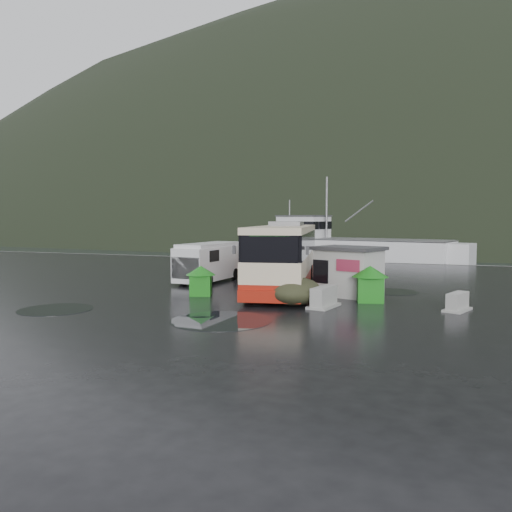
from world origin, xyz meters
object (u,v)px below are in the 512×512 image
at_px(coach_bus, 285,288).
at_px(waste_bin_left, 201,295).
at_px(fishing_trawler, 350,256).
at_px(dome_tent, 296,304).
at_px(ticket_kiosk, 348,296).
at_px(jersey_barrier_b, 457,311).
at_px(waste_bin_right, 370,302).
at_px(jersey_barrier_a, 324,307).
at_px(white_van, 210,282).

distance_m(coach_bus, waste_bin_left, 4.95).
xyz_separation_m(waste_bin_left, fishing_trawler, (2.12, 28.58, 0.00)).
xyz_separation_m(dome_tent, fishing_trawler, (-2.82, 29.47, 0.00)).
xyz_separation_m(ticket_kiosk, jersey_barrier_b, (4.73, -2.41, 0.00)).
xyz_separation_m(dome_tent, jersey_barrier_b, (6.38, 0.83, 0.00)).
height_order(dome_tent, jersey_barrier_b, dome_tent).
height_order(coach_bus, ticket_kiosk, coach_bus).
relative_size(waste_bin_right, fishing_trawler, 0.07).
height_order(coach_bus, waste_bin_right, coach_bus).
distance_m(coach_bus, jersey_barrier_a, 6.08).
relative_size(coach_bus, dome_tent, 4.25).
bearing_deg(waste_bin_right, ticket_kiosk, 130.17).
height_order(waste_bin_right, dome_tent, waste_bin_right).
bearing_deg(waste_bin_left, ticket_kiosk, 19.58).
distance_m(waste_bin_right, jersey_barrier_b, 3.68).
xyz_separation_m(waste_bin_left, ticket_kiosk, (6.60, 2.35, 0.00)).
distance_m(jersey_barrier_a, fishing_trawler, 30.00).
relative_size(ticket_kiosk, jersey_barrier_a, 1.75).
distance_m(jersey_barrier_a, jersey_barrier_b, 5.24).
relative_size(coach_bus, waste_bin_right, 7.84).
bearing_deg(dome_tent, waste_bin_right, 32.80).
distance_m(waste_bin_right, jersey_barrier_a, 2.61).
relative_size(waste_bin_left, jersey_barrier_b, 0.97).
bearing_deg(jersey_barrier_b, fishing_trawler, 107.82).
bearing_deg(fishing_trawler, ticket_kiosk, -66.01).
bearing_deg(jersey_barrier_b, dome_tent, -172.63).
bearing_deg(jersey_barrier_b, waste_bin_right, 164.17).
bearing_deg(ticket_kiosk, white_van, -176.61).
height_order(white_van, fishing_trawler, fishing_trawler).
bearing_deg(waste_bin_left, fishing_trawler, 85.76).
distance_m(waste_bin_left, jersey_barrier_a, 6.30).
xyz_separation_m(waste_bin_left, dome_tent, (4.94, -0.89, 0.00)).
xyz_separation_m(jersey_barrier_b, fishing_trawler, (-9.21, 28.65, 0.00)).
bearing_deg(waste_bin_right, white_van, 158.03).
bearing_deg(dome_tent, ticket_kiosk, 62.90).
bearing_deg(ticket_kiosk, fishing_trawler, 119.47).
distance_m(coach_bus, waste_bin_right, 5.73).
bearing_deg(waste_bin_right, coach_bus, 147.84).
relative_size(ticket_kiosk, fishing_trawler, 0.13).
height_order(white_van, waste_bin_left, white_van).
xyz_separation_m(white_van, waste_bin_right, (9.65, -3.89, 0.00)).
distance_m(coach_bus, ticket_kiosk, 4.02).
relative_size(jersey_barrier_a, fishing_trawler, 0.07).
bearing_deg(dome_tent, coach_bus, 112.38).
xyz_separation_m(white_van, waste_bin_left, (1.87, -4.84, 0.00)).
height_order(jersey_barrier_b, fishing_trawler, fishing_trawler).
distance_m(dome_tent, jersey_barrier_b, 6.44).
distance_m(coach_bus, jersey_barrier_b, 9.32).
bearing_deg(dome_tent, jersey_barrier_b, 7.37).
bearing_deg(white_van, waste_bin_left, -65.42).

